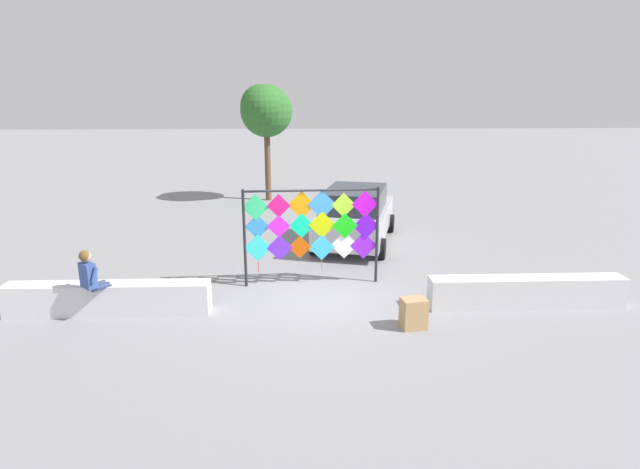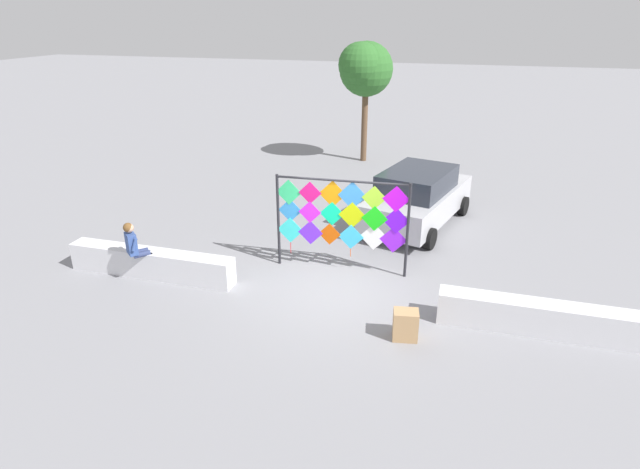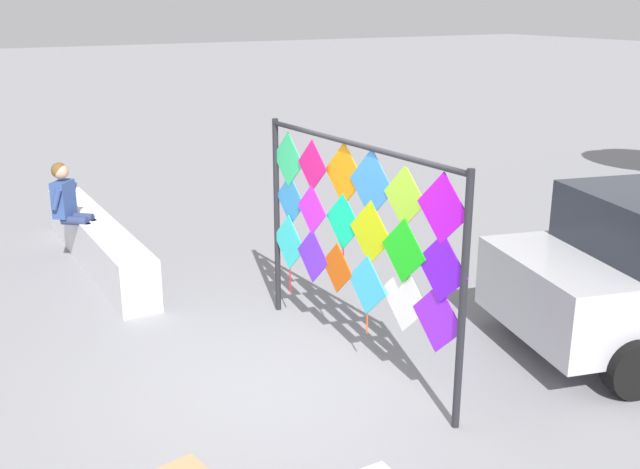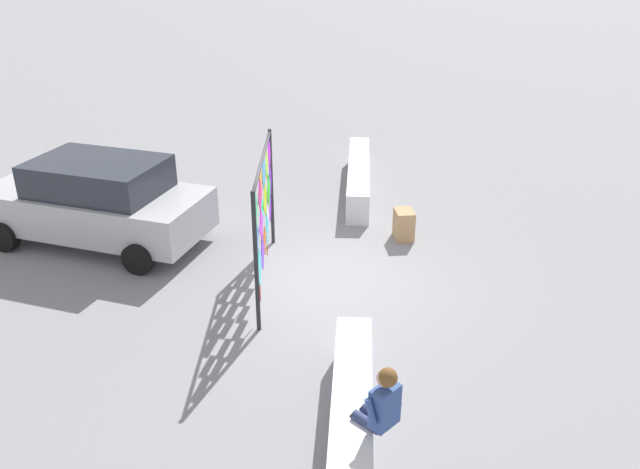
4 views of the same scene
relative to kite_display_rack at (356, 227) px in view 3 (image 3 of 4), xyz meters
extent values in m
plane|color=gray|center=(0.13, -1.03, -1.50)|extent=(120.00, 120.00, 0.00)
cube|color=silver|center=(-4.41, -1.63, -1.16)|extent=(4.30, 0.51, 0.69)
cylinder|color=#232328|center=(-1.63, -0.09, -0.30)|extent=(0.07, 0.07, 2.40)
cylinder|color=#232328|center=(1.59, 0.09, -0.30)|extent=(0.07, 0.07, 2.40)
cylinder|color=#232328|center=(-0.02, 0.00, 0.85)|extent=(3.22, 0.23, 0.06)
cube|color=#32E2DE|center=(-1.32, -0.09, -0.53)|extent=(0.68, 0.05, 0.68)
cylinder|color=red|center=(-1.32, -0.08, -1.01)|extent=(0.02, 0.02, 0.29)
cube|color=#6B29EF|center=(-0.79, -0.06, -0.55)|extent=(0.63, 0.05, 0.64)
cube|color=#D74D08|center=(-0.31, -0.03, -0.54)|extent=(0.57, 0.04, 0.57)
cube|color=#34BCEE|center=(0.23, 0.00, -0.57)|extent=(0.64, 0.05, 0.64)
cylinder|color=#E54D16|center=(0.23, 0.01, -1.00)|extent=(0.02, 0.02, 0.22)
cube|color=white|center=(0.79, 0.06, -0.53)|extent=(0.69, 0.05, 0.69)
cube|color=#8D1FF8|center=(1.27, 0.09, -0.55)|extent=(0.68, 0.05, 0.68)
cube|color=#308FDF|center=(-1.32, -0.06, -0.01)|extent=(0.61, 0.05, 0.61)
cylinder|color=orange|center=(-1.32, -0.05, -0.47)|extent=(0.02, 0.02, 0.32)
cube|color=#D423EF|center=(-0.80, -0.06, 0.00)|extent=(0.57, 0.04, 0.57)
cylinder|color=#32E516|center=(-0.80, -0.05, -0.44)|extent=(0.02, 0.02, 0.30)
cube|color=#0DE298|center=(-0.26, 0.00, -0.01)|extent=(0.62, 0.05, 0.62)
cylinder|color=#E5165E|center=(-0.26, 0.01, -0.48)|extent=(0.02, 0.02, 0.32)
cube|color=#BDCF0B|center=(0.24, 0.02, 0.00)|extent=(0.67, 0.05, 0.67)
cube|color=#16CE16|center=(0.79, 0.03, -0.03)|extent=(0.64, 0.05, 0.64)
cube|color=#6812EF|center=(1.31, 0.07, -0.05)|extent=(0.65, 0.05, 0.65)
cube|color=#32D27B|center=(-1.34, -0.07, 0.46)|extent=(0.65, 0.05, 0.65)
cylinder|color=#E51687|center=(-1.34, -0.06, 0.00)|extent=(0.02, 0.02, 0.27)
cube|color=#D41470|center=(-0.80, -0.06, 0.50)|extent=(0.57, 0.04, 0.57)
cylinder|color=#16E582|center=(-0.80, -0.05, 0.12)|extent=(0.02, 0.02, 0.18)
cube|color=orange|center=(-0.25, 0.01, 0.50)|extent=(0.68, 0.05, 0.68)
cylinder|color=blue|center=(-0.25, 0.02, -0.01)|extent=(0.02, 0.02, 0.33)
cube|color=#3281CD|center=(0.24, 0.02, 0.50)|extent=(0.70, 0.05, 0.70)
cube|color=#93CE2C|center=(0.76, 0.04, 0.48)|extent=(0.60, 0.05, 0.60)
cube|color=#B710E5|center=(1.28, 0.07, 0.49)|extent=(0.65, 0.05, 0.65)
cylinder|color=navy|center=(-4.30, -1.77, -1.16)|extent=(0.11, 0.11, 0.69)
cylinder|color=navy|center=(-4.42, -1.92, -0.79)|extent=(0.35, 0.37, 0.13)
cube|color=navy|center=(-4.26, -1.73, -1.46)|extent=(0.23, 0.25, 0.09)
cylinder|color=navy|center=(-4.43, -1.66, -1.16)|extent=(0.11, 0.11, 0.69)
cylinder|color=navy|center=(-4.55, -1.80, -0.79)|extent=(0.35, 0.37, 0.13)
cube|color=navy|center=(-4.39, -1.62, -1.46)|extent=(0.23, 0.25, 0.09)
cube|color=#334C8C|center=(-4.61, -2.00, -0.50)|extent=(0.40, 0.38, 0.52)
sphere|color=tan|center=(-4.61, -2.00, -0.10)|extent=(0.22, 0.22, 0.22)
sphere|color=brown|center=(-4.62, -2.02, -0.08)|extent=(0.22, 0.22, 0.22)
cylinder|color=#334C8C|center=(-4.43, -2.13, -0.45)|extent=(0.18, 0.19, 0.31)
cylinder|color=#334C8C|center=(-4.76, -1.84, -0.45)|extent=(0.18, 0.19, 0.31)
cylinder|color=black|center=(0.13, 2.43, -1.20)|extent=(0.38, 0.64, 0.60)
cylinder|color=black|center=(2.01, 1.94, -1.20)|extent=(0.38, 0.64, 0.60)
camera|label=1|loc=(-0.31, -12.11, 3.06)|focal=29.11mm
camera|label=2|loc=(2.81, -11.58, 4.53)|focal=29.46mm
camera|label=3|loc=(6.14, -3.95, 2.22)|focal=41.83mm
camera|label=4|loc=(-10.56, -1.64, 4.45)|focal=37.07mm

